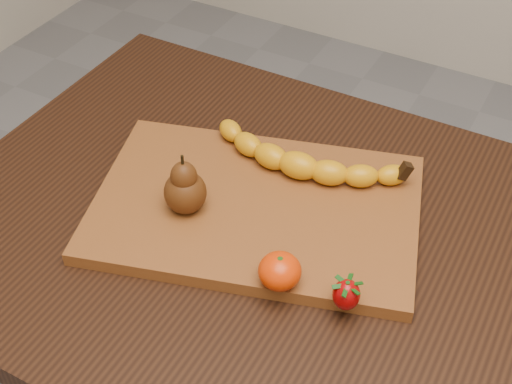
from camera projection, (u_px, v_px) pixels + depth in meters
The scene contains 6 objects.
table at pixel (288, 282), 1.04m from camera, with size 1.00×0.70×0.76m.
cutting_board at pixel (256, 208), 1.00m from camera, with size 0.45×0.30×0.02m, color brown.
banana at pixel (298, 165), 1.02m from camera, with size 0.26×0.07×0.04m, color orange, non-canonical shape.
pear at pixel (184, 183), 0.96m from camera, with size 0.06×0.06×0.09m, color #4C250C, non-canonical shape.
mandarin at pixel (280, 271), 0.87m from camera, with size 0.05×0.05×0.05m, color red.
strawberry at pixel (346, 294), 0.85m from camera, with size 0.03×0.03×0.04m, color #9B0405, non-canonical shape.
Camera 1 is at (0.29, -0.62, 1.46)m, focal length 50.00 mm.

